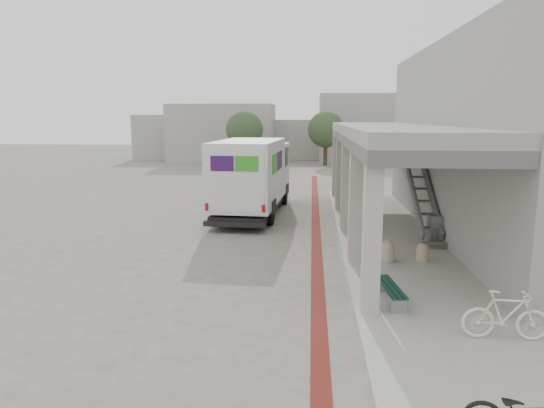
# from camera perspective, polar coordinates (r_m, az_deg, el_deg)

# --- Properties ---
(ground) EXTENTS (120.00, 120.00, 0.00)m
(ground) POSITION_cam_1_polar(r_m,az_deg,el_deg) (14.38, 1.31, -7.28)
(ground) COLOR #625D54
(ground) RESTS_ON ground
(bike_lane_stripe) EXTENTS (0.35, 40.00, 0.01)m
(bike_lane_stripe) POSITION_cam_1_polar(r_m,az_deg,el_deg) (16.28, 5.26, -5.21)
(bike_lane_stripe) COLOR #5D1912
(bike_lane_stripe) RESTS_ON ground
(sidewalk) EXTENTS (4.40, 28.00, 0.12)m
(sidewalk) POSITION_cam_1_polar(r_m,az_deg,el_deg) (14.69, 17.21, -7.12)
(sidewalk) COLOR gray
(sidewalk) RESTS_ON ground
(transit_building) EXTENTS (7.60, 17.00, 7.00)m
(transit_building) POSITION_cam_1_polar(r_m,az_deg,el_deg) (19.19, 23.19, 6.65)
(transit_building) COLOR gray
(transit_building) RESTS_ON ground
(distant_backdrop) EXTENTS (28.00, 10.00, 6.50)m
(distant_backdrop) POSITION_cam_1_polar(r_m,az_deg,el_deg) (49.73, 0.50, 8.38)
(distant_backdrop) COLOR gray
(distant_backdrop) RESTS_ON ground
(tree_left) EXTENTS (3.20, 3.20, 4.80)m
(tree_left) POSITION_cam_1_polar(r_m,az_deg,el_deg) (42.11, -3.25, 8.67)
(tree_left) COLOR #38281C
(tree_left) RESTS_ON ground
(tree_mid) EXTENTS (3.20, 3.20, 4.80)m
(tree_mid) POSITION_cam_1_polar(r_m,az_deg,el_deg) (43.72, 6.35, 8.69)
(tree_mid) COLOR #38281C
(tree_mid) RESTS_ON ground
(tree_right) EXTENTS (3.20, 3.20, 4.80)m
(tree_right) POSITION_cam_1_polar(r_m,az_deg,el_deg) (43.69, 17.04, 8.30)
(tree_right) COLOR #38281C
(tree_right) RESTS_ON ground
(fedex_truck) EXTENTS (2.92, 7.98, 3.35)m
(fedex_truck) POSITION_cam_1_polar(r_m,az_deg,el_deg) (21.56, -2.28, 3.46)
(fedex_truck) COLOR black
(fedex_truck) RESTS_ON ground
(bench) EXTENTS (0.55, 1.67, 0.39)m
(bench) POSITION_cam_1_polar(r_m,az_deg,el_deg) (11.63, 13.72, -9.84)
(bench) COLOR gray
(bench) RESTS_ON sidewalk
(bollard_near) EXTENTS (0.36, 0.36, 0.54)m
(bollard_near) POSITION_cam_1_polar(r_m,az_deg,el_deg) (15.01, 17.30, -5.45)
(bollard_near) COLOR tan
(bollard_near) RESTS_ON sidewalk
(bollard_far) EXTENTS (0.43, 0.43, 0.64)m
(bollard_far) POSITION_cam_1_polar(r_m,az_deg,el_deg) (14.71, 13.43, -5.38)
(bollard_far) COLOR tan
(bollard_far) RESTS_ON sidewalk
(utility_cabinet) EXTENTS (0.43, 0.57, 0.95)m
(utility_cabinet) POSITION_cam_1_polar(r_m,az_deg,el_deg) (17.32, 18.65, -2.76)
(utility_cabinet) COLOR slate
(utility_cabinet) RESTS_ON sidewalk
(bicycle_cream) EXTENTS (1.64, 0.52, 0.98)m
(bicycle_cream) POSITION_cam_1_polar(r_m,az_deg,el_deg) (10.44, 25.81, -11.71)
(bicycle_cream) COLOR silver
(bicycle_cream) RESTS_ON sidewalk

